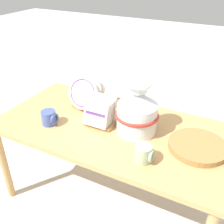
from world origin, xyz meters
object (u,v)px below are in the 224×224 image
at_px(ceramic_vase, 137,111).
at_px(mug_sage_glaze, 144,154).
at_px(dish_rack_square_plates, 100,115).
at_px(wicker_charger_stack, 198,146).
at_px(dish_rack_round_plates, 86,95).
at_px(mug_cobalt_glaze, 49,118).

xyz_separation_m(ceramic_vase, mug_sage_glaze, (0.15, -0.26, -0.10)).
height_order(ceramic_vase, dish_rack_square_plates, ceramic_vase).
bearing_deg(wicker_charger_stack, mug_sage_glaze, -134.95).
distance_m(wicker_charger_stack, mug_sage_glaze, 0.35).
xyz_separation_m(wicker_charger_stack, mug_sage_glaze, (-0.25, -0.25, 0.03)).
bearing_deg(dish_rack_round_plates, wicker_charger_stack, -8.35).
relative_size(mug_cobalt_glaze, mug_sage_glaze, 1.00).
distance_m(dish_rack_square_plates, wicker_charger_stack, 0.66).
bearing_deg(mug_cobalt_glaze, wicker_charger_stack, 10.98).
distance_m(ceramic_vase, mug_sage_glaze, 0.32).
xyz_separation_m(dish_rack_round_plates, mug_cobalt_glaze, (-0.10, -0.31, -0.06)).
relative_size(ceramic_vase, mug_cobalt_glaze, 3.25).
bearing_deg(ceramic_vase, dish_rack_square_plates, -171.77).
bearing_deg(dish_rack_round_plates, mug_cobalt_glaze, -108.46).
distance_m(wicker_charger_stack, mug_cobalt_glaze, 0.98).
relative_size(dish_rack_round_plates, wicker_charger_stack, 0.75).
relative_size(wicker_charger_stack, mug_cobalt_glaze, 3.20).
bearing_deg(mug_cobalt_glaze, dish_rack_round_plates, 71.54).
distance_m(ceramic_vase, dish_rack_round_plates, 0.47).
distance_m(dish_rack_round_plates, wicker_charger_stack, 0.87).
bearing_deg(dish_rack_round_plates, mug_sage_glaze, -31.55).
relative_size(dish_rack_square_plates, wicker_charger_stack, 0.59).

